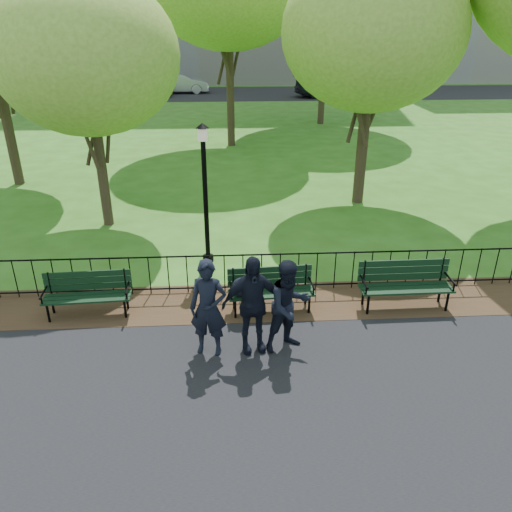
{
  "coord_description": "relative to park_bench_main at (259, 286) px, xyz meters",
  "views": [
    {
      "loc": [
        -0.07,
        -7.56,
        5.37
      ],
      "look_at": [
        0.45,
        1.5,
        1.09
      ],
      "focal_mm": 35.0,
      "sensor_mm": 36.0,
      "label": 1
    }
  ],
  "objects": [
    {
      "name": "lamppost",
      "position": [
        -1.11,
        2.45,
        1.23
      ],
      "size": [
        0.3,
        0.3,
        3.35
      ],
      "color": "black",
      "rests_on": "ground"
    },
    {
      "name": "dirt_strip",
      "position": [
        -0.5,
        0.36,
        -0.58
      ],
      "size": [
        60.0,
        1.6,
        0.01
      ],
      "primitive_type": "cube",
      "color": "#392517",
      "rests_on": "ground"
    },
    {
      "name": "asphalt_path",
      "position": [
        -0.5,
        -4.54,
        -0.59
      ],
      "size": [
        60.0,
        9.2,
        0.01
      ],
      "primitive_type": "cube",
      "color": "black",
      "rests_on": "ground"
    },
    {
      "name": "far_street",
      "position": [
        -0.5,
        33.86,
        -0.59
      ],
      "size": [
        70.0,
        9.0,
        0.01
      ],
      "primitive_type": "cube",
      "color": "black",
      "rests_on": "ground"
    },
    {
      "name": "tree_near_e",
      "position": [
        3.65,
        6.65,
        4.49
      ],
      "size": [
        5.26,
        5.26,
        7.33
      ],
      "color": "#2D2116",
      "rests_on": "ground"
    },
    {
      "name": "iron_fence",
      "position": [
        -0.5,
        0.86,
        -0.1
      ],
      "size": [
        24.06,
        0.06,
        1.0
      ],
      "color": "black",
      "rests_on": "ground"
    },
    {
      "name": "taxi",
      "position": [
        -6.93,
        32.5,
        0.18
      ],
      "size": [
        4.81,
        3.46,
        1.52
      ],
      "primitive_type": "imported",
      "rotation": [
        0.0,
        0.0,
        1.15
      ],
      "color": "yellow",
      "rests_on": "far_street"
    },
    {
      "name": "park_bench_left_a",
      "position": [
        -3.42,
        0.13,
        -0.05
      ],
      "size": [
        1.72,
        0.62,
        0.96
      ],
      "rotation": [
        0.0,
        0.0,
        0.06
      ],
      "color": "black",
      "rests_on": "ground"
    },
    {
      "name": "park_bench_right_a",
      "position": [
        2.98,
        0.07,
        0.01
      ],
      "size": [
        1.88,
        0.61,
        1.06
      ],
      "rotation": [
        0.0,
        0.0,
        0.01
      ],
      "color": "black",
      "rests_on": "ground"
    },
    {
      "name": "sedan_silver",
      "position": [
        -4.29,
        34.26,
        0.18
      ],
      "size": [
        4.7,
        1.79,
        1.53
      ],
      "primitive_type": "imported",
      "rotation": [
        0.0,
        0.0,
        1.61
      ],
      "color": "#B5B7BD",
      "rests_on": "far_street"
    },
    {
      "name": "tree_near_w",
      "position": [
        -4.08,
        5.1,
        3.99
      ],
      "size": [
        4.74,
        4.74,
        6.6
      ],
      "color": "#2D2116",
      "rests_on": "ground"
    },
    {
      "name": "park_bench_main",
      "position": [
        0.0,
        0.0,
        0.0
      ],
      "size": [
        1.75,
        0.64,
        0.97
      ],
      "rotation": [
        0.0,
        0.0,
        0.06
      ],
      "color": "black",
      "rests_on": "ground"
    },
    {
      "name": "person_left",
      "position": [
        -0.96,
        -1.31,
        0.31
      ],
      "size": [
        0.72,
        0.54,
        1.79
      ],
      "primitive_type": "imported",
      "rotation": [
        0.0,
        0.0,
        -0.19
      ],
      "color": "black",
      "rests_on": "asphalt_path"
    },
    {
      "name": "ground",
      "position": [
        -0.5,
        -1.14,
        -0.6
      ],
      "size": [
        120.0,
        120.0,
        0.0
      ],
      "primitive_type": "plane",
      "color": "#34651A"
    },
    {
      "name": "person_mid",
      "position": [
        0.44,
        -1.25,
        0.27
      ],
      "size": [
        0.94,
        0.74,
        1.72
      ],
      "primitive_type": "imported",
      "rotation": [
        0.0,
        0.0,
        0.43
      ],
      "color": "black",
      "rests_on": "asphalt_path"
    },
    {
      "name": "sedan_dark",
      "position": [
        7.66,
        31.58,
        0.25
      ],
      "size": [
        6.0,
        2.98,
        1.68
      ],
      "primitive_type": "imported",
      "rotation": [
        0.0,
        0.0,
        1.68
      ],
      "color": "black",
      "rests_on": "far_street"
    },
    {
      "name": "person_right",
      "position": [
        -0.21,
        -1.26,
        0.33
      ],
      "size": [
        1.13,
        0.63,
        1.83
      ],
      "primitive_type": "imported",
      "rotation": [
        0.0,
        0.0,
        0.19
      ],
      "color": "black",
      "rests_on": "asphalt_path"
    }
  ]
}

